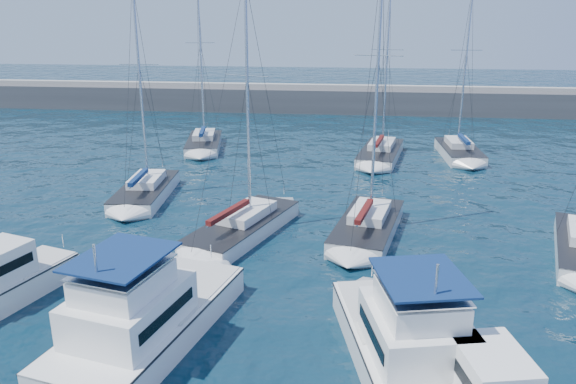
# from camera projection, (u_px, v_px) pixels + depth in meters

# --- Properties ---
(ground) EXTENTS (220.00, 220.00, 0.00)m
(ground) POSITION_uv_depth(u_px,v_px,m) (279.00, 311.00, 25.01)
(ground) COLOR black
(ground) RESTS_ON ground
(breakwater) EXTENTS (160.00, 6.00, 4.45)m
(breakwater) POSITION_uv_depth(u_px,v_px,m) (329.00, 103.00, 73.80)
(breakwater) COLOR #424244
(breakwater) RESTS_ON ground
(motor_yacht_port_outer) EXTENTS (4.04, 6.28, 3.20)m
(motor_yacht_port_outer) POSITION_uv_depth(u_px,v_px,m) (9.00, 280.00, 25.83)
(motor_yacht_port_outer) COLOR silver
(motor_yacht_port_outer) RESTS_ON ground
(motor_yacht_port_inner) EXTENTS (6.08, 10.59, 4.69)m
(motor_yacht_port_inner) POSITION_uv_depth(u_px,v_px,m) (143.00, 319.00, 22.18)
(motor_yacht_port_inner) COLOR white
(motor_yacht_port_inner) RESTS_ON ground
(motor_yacht_stbd_inner) EXTENTS (5.66, 9.56, 4.69)m
(motor_yacht_stbd_inner) POSITION_uv_depth(u_px,v_px,m) (408.00, 343.00, 20.62)
(motor_yacht_stbd_inner) COLOR white
(motor_yacht_stbd_inner) RESTS_ON ground
(sailboat_mid_a) EXTENTS (3.61, 8.29, 14.83)m
(sailboat_mid_a) POSITION_uv_depth(u_px,v_px,m) (146.00, 191.00, 39.76)
(sailboat_mid_a) COLOR white
(sailboat_mid_a) RESTS_ON ground
(sailboat_mid_b) EXTENTS (5.98, 9.61, 14.82)m
(sailboat_mid_b) POSITION_uv_depth(u_px,v_px,m) (243.00, 227.00, 33.28)
(sailboat_mid_b) COLOR silver
(sailboat_mid_b) RESTS_ON ground
(sailboat_mid_d) EXTENTS (4.86, 8.91, 16.66)m
(sailboat_mid_d) POSITION_uv_depth(u_px,v_px,m) (368.00, 226.00, 33.34)
(sailboat_mid_d) COLOR silver
(sailboat_mid_d) RESTS_ON ground
(sailboat_back_a) EXTENTS (4.41, 8.43, 15.80)m
(sailboat_back_a) POSITION_uv_depth(u_px,v_px,m) (204.00, 143.00, 54.00)
(sailboat_back_a) COLOR silver
(sailboat_back_a) RESTS_ON ground
(sailboat_back_b) EXTENTS (4.74, 9.34, 15.21)m
(sailboat_back_b) POSITION_uv_depth(u_px,v_px,m) (381.00, 153.00, 50.25)
(sailboat_back_b) COLOR silver
(sailboat_back_b) RESTS_ON ground
(sailboat_back_c) EXTENTS (3.42, 8.00, 15.07)m
(sailboat_back_c) POSITION_uv_depth(u_px,v_px,m) (459.00, 151.00, 50.88)
(sailboat_back_c) COLOR silver
(sailboat_back_c) RESTS_ON ground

